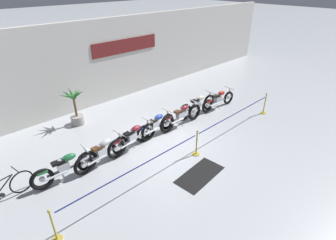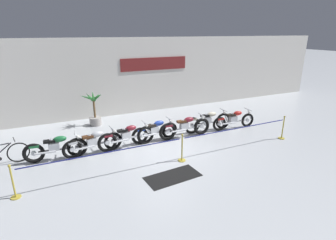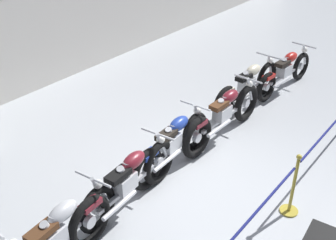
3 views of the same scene
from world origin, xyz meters
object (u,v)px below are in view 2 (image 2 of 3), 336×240
at_px(stanchion_mid_left, 182,152).
at_px(stanchion_mid_right, 282,131).
at_px(potted_palm_left_of_row, 94,110).
at_px(motorcycle_cream_5, 208,121).
at_px(motorcycle_maroon_2, 127,137).
at_px(stanchion_far_left, 140,150).
at_px(bicycle, 2,156).
at_px(motorcycle_maroon_4, 185,127).
at_px(motorcycle_green_0, 56,148).
at_px(motorcycle_silver_1, 93,143).
at_px(motorcycle_blue_3, 155,131).
at_px(motorcycle_red_6, 234,120).
at_px(floor_banner, 173,177).

height_order(stanchion_mid_left, stanchion_mid_right, same).
distance_m(potted_palm_left_of_row, stanchion_mid_left, 5.70).
height_order(motorcycle_cream_5, potted_palm_left_of_row, potted_palm_left_of_row).
distance_m(motorcycle_maroon_2, stanchion_far_left, 1.97).
bearing_deg(motorcycle_cream_5, bicycle, 179.12).
bearing_deg(motorcycle_maroon_4, bicycle, 176.93).
relative_size(motorcycle_green_0, stanchion_mid_right, 2.11).
relative_size(motorcycle_silver_1, stanchion_mid_left, 2.18).
xyz_separation_m(motorcycle_blue_3, motorcycle_cream_5, (2.73, 0.08, 0.03)).
bearing_deg(motorcycle_silver_1, motorcycle_cream_5, 2.57).
height_order(motorcycle_blue_3, motorcycle_red_6, motorcycle_blue_3).
relative_size(bicycle, floor_banner, 0.96).
height_order(motorcycle_green_0, motorcycle_red_6, motorcycle_green_0).
bearing_deg(motorcycle_cream_5, stanchion_far_left, -152.30).
bearing_deg(motorcycle_green_0, potted_palm_left_of_row, 58.68).
height_order(motorcycle_silver_1, bicycle, bicycle).
bearing_deg(motorcycle_maroon_4, floor_banner, -125.08).
bearing_deg(floor_banner, stanchion_mid_right, 3.63).
distance_m(motorcycle_maroon_2, potted_palm_left_of_row, 3.39).
bearing_deg(potted_palm_left_of_row, motorcycle_blue_3, -57.97).
distance_m(motorcycle_maroon_4, bicycle, 7.06).
bearing_deg(floor_banner, motorcycle_blue_3, 73.61).
bearing_deg(motorcycle_blue_3, stanchion_far_left, -123.99).
bearing_deg(motorcycle_silver_1, motorcycle_blue_3, 3.45).
xyz_separation_m(motorcycle_blue_3, stanchion_mid_right, (5.17, -2.09, -0.11)).
xyz_separation_m(motorcycle_blue_3, floor_banner, (-0.60, -2.96, -0.46)).
bearing_deg(motorcycle_maroon_2, potted_palm_left_of_row, 101.97).
height_order(motorcycle_green_0, motorcycle_cream_5, motorcycle_cream_5).
bearing_deg(stanchion_mid_right, motorcycle_maroon_2, 163.15).
bearing_deg(motorcycle_maroon_2, bicycle, 175.47).
relative_size(motorcycle_blue_3, floor_banner, 1.18).
height_order(motorcycle_cream_5, stanchion_far_left, stanchion_far_left).
relative_size(motorcycle_silver_1, stanchion_mid_right, 2.18).
distance_m(motorcycle_blue_3, stanchion_mid_right, 5.58).
bearing_deg(stanchion_mid_right, motorcycle_silver_1, 166.06).
distance_m(stanchion_mid_right, floor_banner, 5.84).
bearing_deg(floor_banner, motorcycle_silver_1, 120.86).
height_order(motorcycle_silver_1, motorcycle_red_6, motorcycle_silver_1).
distance_m(potted_palm_left_of_row, stanchion_far_left, 5.28).
distance_m(motorcycle_cream_5, floor_banner, 4.53).
height_order(motorcycle_blue_3, motorcycle_maroon_4, motorcycle_maroon_4).
distance_m(motorcycle_maroon_2, floor_banner, 2.94).
relative_size(stanchion_far_left, stanchion_mid_right, 9.83).
bearing_deg(motorcycle_cream_5, potted_palm_left_of_row, 146.80).
xyz_separation_m(motorcycle_cream_5, stanchion_far_left, (-4.14, -2.17, 0.25)).
bearing_deg(stanchion_mid_left, motorcycle_blue_3, 95.17).
xyz_separation_m(stanchion_far_left, stanchion_mid_left, (1.60, -0.00, -0.38)).
bearing_deg(stanchion_mid_left, floor_banner, -132.27).
height_order(stanchion_mid_right, floor_banner, stanchion_mid_right).
relative_size(stanchion_mid_left, stanchion_mid_right, 1.00).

